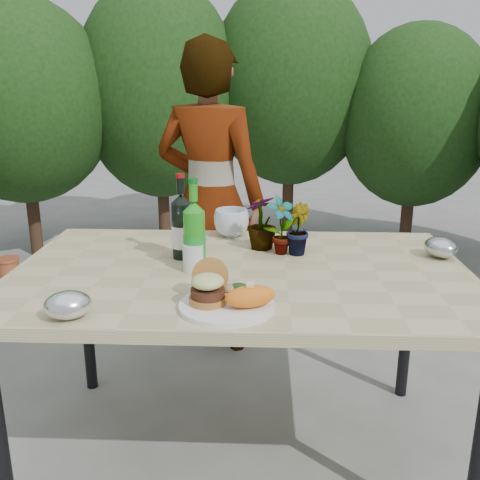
{
  "coord_description": "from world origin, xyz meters",
  "views": [
    {
      "loc": [
        0.07,
        -1.77,
        1.38
      ],
      "look_at": [
        0.0,
        -0.08,
        0.88
      ],
      "focal_mm": 40.0,
      "sensor_mm": 36.0,
      "label": 1
    }
  ],
  "objects_px": {
    "patio_table": "(241,284)",
    "person": "(210,200)",
    "wine_bottle": "(182,228)",
    "dinner_plate": "(227,306)"
  },
  "relations": [
    {
      "from": "dinner_plate",
      "to": "person",
      "type": "xyz_separation_m",
      "value": [
        -0.17,
        1.26,
        0.04
      ]
    },
    {
      "from": "patio_table",
      "to": "wine_bottle",
      "type": "height_order",
      "value": "wine_bottle"
    },
    {
      "from": "dinner_plate",
      "to": "person",
      "type": "distance_m",
      "value": 1.27
    },
    {
      "from": "patio_table",
      "to": "wine_bottle",
      "type": "xyz_separation_m",
      "value": [
        -0.22,
        0.12,
        0.17
      ]
    },
    {
      "from": "patio_table",
      "to": "person",
      "type": "height_order",
      "value": "person"
    },
    {
      "from": "dinner_plate",
      "to": "person",
      "type": "height_order",
      "value": "person"
    },
    {
      "from": "dinner_plate",
      "to": "wine_bottle",
      "type": "bearing_deg",
      "value": 113.31
    },
    {
      "from": "wine_bottle",
      "to": "patio_table",
      "type": "bearing_deg",
      "value": -24.97
    },
    {
      "from": "wine_bottle",
      "to": "person",
      "type": "relative_size",
      "value": 0.2
    },
    {
      "from": "dinner_plate",
      "to": "wine_bottle",
      "type": "xyz_separation_m",
      "value": [
        -0.2,
        0.46,
        0.11
      ]
    }
  ]
}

